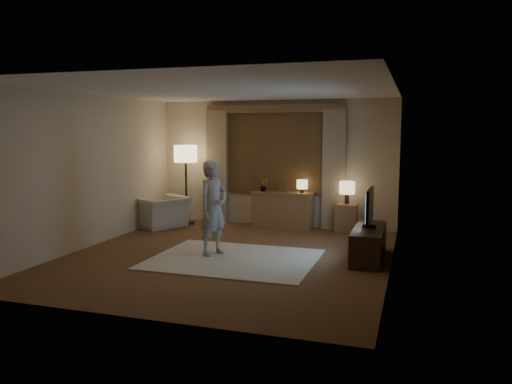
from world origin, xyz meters
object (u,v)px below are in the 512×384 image
at_px(armchair, 162,212).
at_px(person, 213,208).
at_px(tv_stand, 369,244).
at_px(sideboard, 283,211).
at_px(side_table, 346,218).

height_order(armchair, person, person).
bearing_deg(person, tv_stand, -55.81).
height_order(sideboard, side_table, sideboard).
height_order(sideboard, person, person).
bearing_deg(armchair, side_table, 126.51).
relative_size(side_table, person, 0.37).
height_order(armchair, tv_stand, armchair).
height_order(side_table, tv_stand, side_table).
bearing_deg(person, sideboard, 11.63).
distance_m(sideboard, side_table, 1.30).
bearing_deg(side_table, person, -125.64).
xyz_separation_m(armchair, person, (1.92, -1.84, 0.46)).
relative_size(sideboard, person, 0.80).
bearing_deg(armchair, sideboard, 132.68).
bearing_deg(armchair, person, 72.99).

